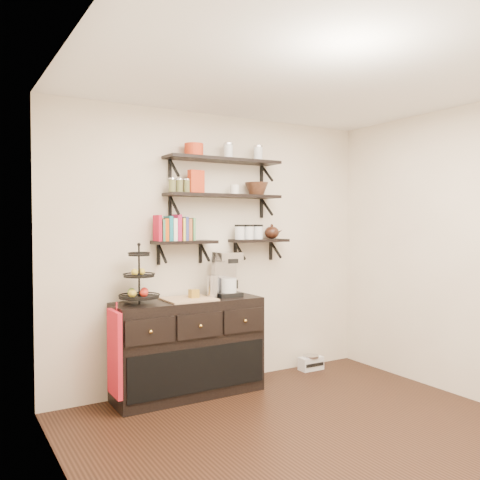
{
  "coord_description": "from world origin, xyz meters",
  "views": [
    {
      "loc": [
        -2.41,
        -2.78,
        1.62
      ],
      "look_at": [
        -0.09,
        1.15,
        1.46
      ],
      "focal_mm": 38.0,
      "sensor_mm": 36.0,
      "label": 1
    }
  ],
  "objects_px": {
    "coffee_maker": "(226,275)",
    "radio": "(311,363)",
    "sideboard": "(189,348)",
    "fruit_stand": "(139,284)"
  },
  "relations": [
    {
      "from": "coffee_maker",
      "to": "radio",
      "type": "xyz_separation_m",
      "value": [
        1.09,
        0.04,
        -1.03
      ]
    },
    {
      "from": "sideboard",
      "to": "coffee_maker",
      "type": "relative_size",
      "value": 3.24
    },
    {
      "from": "coffee_maker",
      "to": "radio",
      "type": "height_order",
      "value": "coffee_maker"
    },
    {
      "from": "fruit_stand",
      "to": "coffee_maker",
      "type": "bearing_deg",
      "value": 1.65
    },
    {
      "from": "coffee_maker",
      "to": "radio",
      "type": "bearing_deg",
      "value": 3.79
    },
    {
      "from": "coffee_maker",
      "to": "fruit_stand",
      "type": "bearing_deg",
      "value": -176.68
    },
    {
      "from": "sideboard",
      "to": "fruit_stand",
      "type": "height_order",
      "value": "fruit_stand"
    },
    {
      "from": "fruit_stand",
      "to": "coffee_maker",
      "type": "xyz_separation_m",
      "value": [
        0.89,
        0.03,
        0.03
      ]
    },
    {
      "from": "sideboard",
      "to": "radio",
      "type": "height_order",
      "value": "sideboard"
    },
    {
      "from": "fruit_stand",
      "to": "sideboard",
      "type": "bearing_deg",
      "value": -0.46
    }
  ]
}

